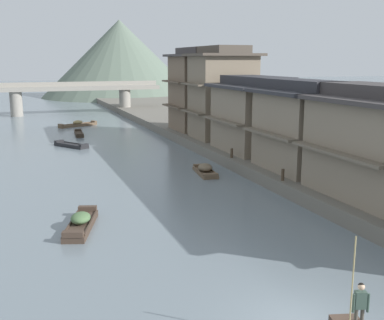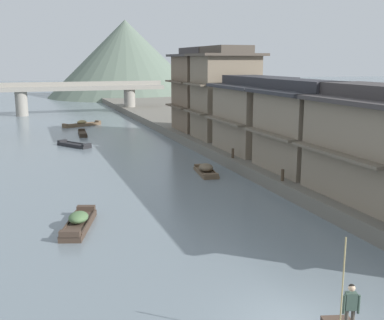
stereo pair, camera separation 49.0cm
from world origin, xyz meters
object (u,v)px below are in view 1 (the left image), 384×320
object	(u,v)px
house_waterfront_tall	(299,126)
house_waterfront_narrow	(255,115)
boatman_person	(359,303)
house_waterfront_end	(199,90)
boat_moored_nearest	(205,170)
house_waterfront_far	(222,93)
boat_midriver_drifting	(71,145)
mooring_post_dock_mid	(283,175)
boat_moored_far	(81,223)
house_waterfront_second	(381,143)
stone_bridge	(72,93)
boat_moored_third	(78,124)
boat_moored_second	(79,134)
mooring_post_dock_far	(232,153)

from	to	relation	value
house_waterfront_tall	house_waterfront_narrow	distance (m)	7.57
boatman_person	house_waterfront_end	size ratio (longest dim) A/B	0.35
boat_moored_nearest	house_waterfront_far	xyz separation A→B (m)	(5.87, 10.38, 4.87)
boat_midriver_drifting	mooring_post_dock_mid	bearing A→B (deg)	-63.78
house_waterfront_tall	mooring_post_dock_mid	size ratio (longest dim) A/B	9.45
boat_moored_far	house_waterfront_second	xyz separation A→B (m)	(15.91, -2.66, 3.54)
boat_moored_nearest	boat_midriver_drifting	world-z (taller)	boat_moored_nearest
house_waterfront_narrow	stone_bridge	bearing A→B (deg)	104.08
boat_moored_nearest	boat_moored_third	world-z (taller)	boat_moored_nearest
boat_moored_third	house_waterfront_second	size ratio (longest dim) A/B	0.62
boatman_person	boat_moored_second	bearing A→B (deg)	93.19
house_waterfront_far	mooring_post_dock_mid	distance (m)	17.76
house_waterfront_far	house_waterfront_end	distance (m)	6.05
boat_moored_second	house_waterfront_tall	world-z (taller)	house_waterfront_tall
boat_moored_second	house_waterfront_far	world-z (taller)	house_waterfront_far
boat_moored_far	mooring_post_dock_mid	xyz separation A→B (m)	(12.75, 2.15, 0.92)
boat_moored_second	boat_moored_third	world-z (taller)	boat_moored_third
mooring_post_dock_mid	boat_moored_second	bearing A→B (deg)	107.40
house_waterfront_far	mooring_post_dock_mid	bearing A→B (deg)	-100.93
mooring_post_dock_far	house_waterfront_second	bearing A→B (deg)	-75.76
boatman_person	boat_moored_second	xyz separation A→B (m)	(-2.45, 44.06, -1.33)
boatman_person	house_waterfront_tall	xyz separation A→B (m)	(9.17, 17.65, 2.37)
boatman_person	boat_moored_second	world-z (taller)	boatman_person
house_waterfront_end	house_waterfront_narrow	bearing A→B (deg)	-89.87
boat_moored_far	boat_midriver_drifting	world-z (taller)	boat_moored_far
house_waterfront_narrow	house_waterfront_end	xyz separation A→B (m)	(-0.03, 13.11, 1.31)
boatman_person	boat_moored_nearest	bearing A→B (deg)	79.69
boat_moored_third	house_waterfront_narrow	world-z (taller)	house_waterfront_narrow
boat_moored_third	stone_bridge	distance (m)	15.04
mooring_post_dock_mid	house_waterfront_end	bearing A→B (deg)	82.25
boatman_person	mooring_post_dock_far	bearing A→B (deg)	73.97
boat_moored_third	boat_midriver_drifting	bearing A→B (deg)	-99.29
stone_bridge	house_waterfront_tall	bearing A→B (deg)	-78.68
boat_midriver_drifting	mooring_post_dock_far	xyz separation A→B (m)	(10.65, -14.01, 1.06)
house_waterfront_narrow	house_waterfront_far	bearing A→B (deg)	89.05
house_waterfront_far	house_waterfront_end	world-z (taller)	same
boat_moored_second	boat_moored_far	size ratio (longest dim) A/B	0.97
boat_moored_far	house_waterfront_end	bearing A→B (deg)	57.76
boatman_person	house_waterfront_narrow	bearing A→B (deg)	68.88
house_waterfront_narrow	house_waterfront_far	size ratio (longest dim) A/B	0.88
boatman_person	mooring_post_dock_mid	bearing A→B (deg)	66.70
boat_moored_third	boat_moored_far	xyz separation A→B (m)	(-4.53, -38.63, 0.04)
house_waterfront_end	boat_moored_nearest	bearing A→B (deg)	-109.22
boat_moored_nearest	stone_bridge	size ratio (longest dim) A/B	0.13
boat_moored_far	house_waterfront_tall	world-z (taller)	house_waterfront_tall
house_waterfront_end	mooring_post_dock_far	distance (m)	16.24
mooring_post_dock_mid	mooring_post_dock_far	world-z (taller)	mooring_post_dock_mid
house_waterfront_narrow	house_waterfront_end	bearing A→B (deg)	90.13
boat_moored_second	boat_midriver_drifting	size ratio (longest dim) A/B	1.07
boatman_person	house_waterfront_end	world-z (taller)	house_waterfront_end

